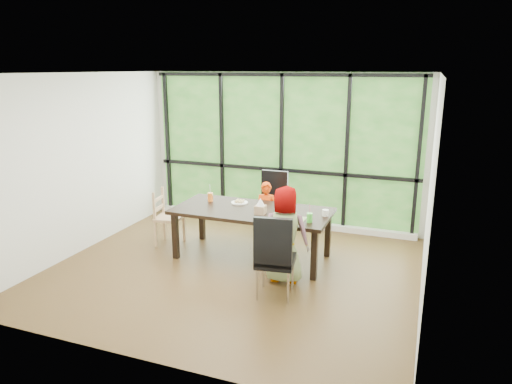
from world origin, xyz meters
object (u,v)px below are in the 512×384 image
plate_far (239,203)px  tissue_box (260,210)px  child_toddler (266,213)px  orange_cup (210,197)px  plate_near (291,218)px  white_mug (325,213)px  chair_window_leather (271,204)px  child_older (284,235)px  green_cup (310,218)px  chair_end_beech (169,217)px  chair_interior_leather (276,255)px  dining_table (252,233)px

plate_far → tissue_box: size_ratio=1.80×
child_toddler → orange_cup: 0.94m
child_toddler → plate_near: size_ratio=4.55×
child_toddler → orange_cup: (-0.77, -0.46, 0.31)m
white_mug → chair_window_leather: bearing=139.8°
child_older → plate_near: (-0.02, 0.37, 0.11)m
child_toddler → green_cup: child_toddler is taller
child_toddler → white_mug: size_ratio=11.11×
plate_far → tissue_box: bearing=-39.3°
child_toddler → plate_far: bearing=-133.2°
chair_window_leather → chair_end_beech: chair_window_leather is taller
child_older → plate_far: (-0.98, 0.84, 0.11)m
chair_end_beech → child_toddler: child_toddler is taller
green_cup → white_mug: size_ratio=1.39×
child_older → orange_cup: 1.65m
chair_end_beech → green_cup: bearing=-106.6°
chair_interior_leather → plate_near: chair_interior_leather is taller
tissue_box → chair_interior_leather: bearing=-59.5°
orange_cup → green_cup: bearing=-15.1°
chair_end_beech → plate_near: chair_end_beech is taller
child_older → plate_far: bearing=-47.5°
chair_window_leather → white_mug: bearing=-41.1°
chair_interior_leather → plate_far: bearing=-59.9°
child_older → plate_near: size_ratio=5.84×
chair_end_beech → plate_far: bearing=-88.7°
chair_window_leather → chair_interior_leather: 2.19m
child_toddler → plate_far: size_ratio=3.92×
tissue_box → chair_window_leather: bearing=101.4°
green_cup → chair_window_leather: bearing=127.2°
plate_far → chair_end_beech: bearing=-169.7°
orange_cup → white_mug: 1.85m
plate_far → white_mug: bearing=-7.2°
child_toddler → tissue_box: size_ratio=7.05×
chair_interior_leather → child_older: child_older is taller
chair_end_beech → plate_far: 1.19m
white_mug → plate_near: bearing=-144.7°
plate_near → white_mug: 0.51m
child_toddler → child_older: (0.68, -1.24, 0.14)m
tissue_box → plate_far: bearing=140.7°
orange_cup → white_mug: bearing=-3.6°
white_mug → orange_cup: bearing=176.4°
dining_table → chair_window_leather: bearing=92.7°
child_older → orange_cup: bearing=-35.2°
chair_end_beech → tissue_box: size_ratio=6.27×
child_older → white_mug: 0.79m
chair_interior_leather → tissue_box: chair_interior_leather is taller
dining_table → plate_near: (0.66, -0.22, 0.38)m
chair_window_leather → chair_interior_leather: size_ratio=1.00×
orange_cup → plate_far: bearing=7.3°
tissue_box → child_toddler: bearing=103.3°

